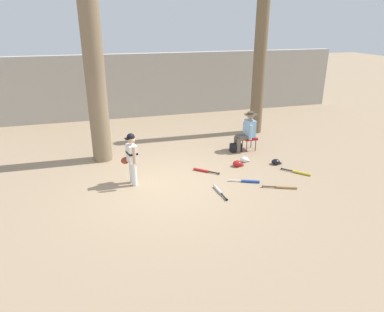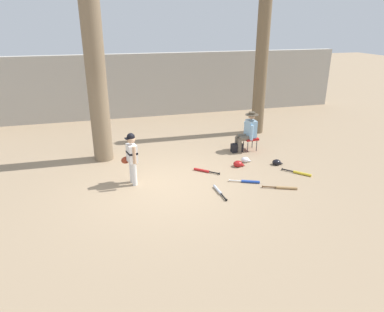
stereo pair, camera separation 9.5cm
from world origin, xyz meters
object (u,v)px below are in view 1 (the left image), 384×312
Objects in this scene: bat_yellow_trainer at (299,172)px; young_ballplayer at (131,156)px; folding_stool at (249,138)px; bat_wood_tan at (284,187)px; handbag_beside_stool at (236,148)px; bat_red_barrel at (203,171)px; tree_behind_spectator at (260,54)px; batting_helmet_black at (276,162)px; bat_blue_youth at (248,181)px; bat_aluminum_silver at (219,191)px; batting_helmet_red at (237,164)px; batting_helmet_white at (245,159)px; tree_near_player at (96,84)px; seated_spectator at (247,130)px.

young_ballplayer is at bearing 171.96° from bat_yellow_trainer.
bat_wood_tan is (-0.32, -2.70, -0.33)m from folding_stool.
handbag_beside_stool is 1.85m from bat_red_barrel.
tree_behind_spectator is 3.41m from handbag_beside_stool.
handbag_beside_stool is 1.42m from batting_helmet_black.
bat_blue_youth is 1.51m from batting_helmet_black.
batting_helmet_red is (1.03, 1.32, 0.04)m from bat_aluminum_silver.
bat_aluminum_silver is at bearing -130.83° from batting_helmet_white.
tree_near_player is 3.91× the size of young_ballplayer.
batting_helmet_black is (2.12, 1.15, 0.04)m from bat_aluminum_silver.
batting_helmet_white is (-0.08, -0.83, -0.06)m from handbag_beside_stool.
seated_spectator reaches higher than bat_wood_tan.
folding_stool is at bearing 5.91° from handbag_beside_stool.
batting_helmet_white is at bearing 37.51° from batting_helmet_red.
bat_blue_youth is (-1.01, -2.16, -0.33)m from folding_stool.
batting_helmet_black is (4.62, -1.73, -2.09)m from tree_near_player.
folding_stool is at bearing 20.94° from young_ballplayer.
handbag_beside_stool is at bearing -174.09° from folding_stool.
batting_helmet_white is (0.48, 1.28, 0.03)m from bat_blue_youth.
young_ballplayer is 3.34m from batting_helmet_white.
tree_near_player is at bearing 130.96° from bat_aluminum_silver.
handbag_beside_stool is (3.93, -0.48, -2.03)m from tree_near_player.
seated_spectator reaches higher than bat_blue_youth.
batting_helmet_white is at bearing 9.84° from young_ballplayer.
bat_wood_tan is 1.66m from batting_helmet_red.
tree_near_player reaches higher than bat_aluminum_silver.
bat_aluminum_silver is at bearing -151.44° from batting_helmet_black.
tree_near_player is at bearing 142.36° from bat_wood_tan.
bat_red_barrel is at bearing 161.09° from bat_yellow_trainer.
bat_aluminum_silver is 1.67m from batting_helmet_red.
bat_wood_tan is 1.04× the size of bat_aluminum_silver.
tree_behind_spectator is 4.87m from bat_red_barrel.
batting_helmet_white is (3.23, 0.56, -0.68)m from young_ballplayer.
bat_blue_youth is 1.36m from batting_helmet_white.
bat_wood_tan is at bearing -111.45° from batting_helmet_black.
seated_spectator is at bearing 63.54° from batting_helmet_white.
seated_spectator reaches higher than bat_yellow_trainer.
young_ballplayer reaches higher than handbag_beside_stool.
young_ballplayer reaches higher than batting_helmet_red.
batting_helmet_black reaches higher than bat_red_barrel.
tree_behind_spectator is at bearing 58.70° from folding_stool.
bat_wood_tan is at bearing -71.20° from batting_helmet_red.
tree_behind_spectator reaches higher than handbag_beside_stool.
young_ballplayer is at bearing -170.16° from batting_helmet_white.
bat_yellow_trainer and bat_wood_tan have the same top height.
tree_behind_spectator is at bearing 49.33° from handbag_beside_stool.
folding_stool reaches higher than batting_helmet_black.
tree_near_player is 4.58m from batting_helmet_white.
bat_wood_tan is at bearing -43.49° from bat_red_barrel.
batting_helmet_white is at bearing 69.57° from bat_blue_youth.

